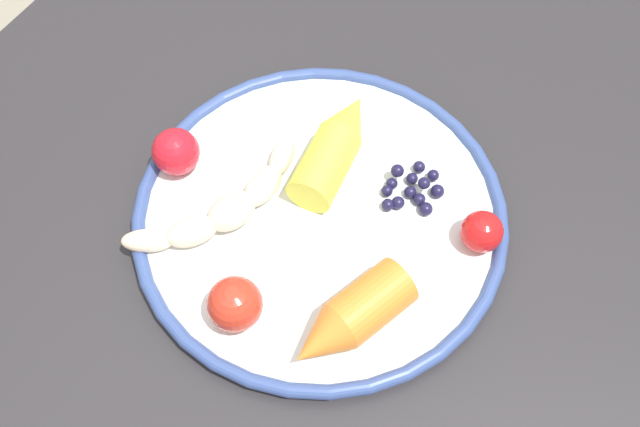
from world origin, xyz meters
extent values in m
cube|color=#272629|center=(0.00, 0.00, 0.71)|extent=(0.93, 0.87, 0.03)
cube|color=#242826|center=(-0.40, -0.37, 0.35)|extent=(0.05, 0.05, 0.70)
cylinder|color=white|center=(-0.02, -0.04, 0.73)|extent=(0.31, 0.31, 0.01)
torus|color=#344985|center=(-0.02, -0.04, 0.74)|extent=(0.32, 0.32, 0.01)
ellipsoid|color=beige|center=(0.08, -0.14, 0.75)|extent=(0.04, 0.05, 0.02)
ellipsoid|color=beige|center=(0.05, -0.12, 0.75)|extent=(0.05, 0.05, 0.02)
ellipsoid|color=beige|center=(0.02, -0.10, 0.75)|extent=(0.05, 0.04, 0.03)
ellipsoid|color=beige|center=(-0.01, -0.09, 0.75)|extent=(0.05, 0.03, 0.02)
ellipsoid|color=beige|center=(-0.05, -0.10, 0.75)|extent=(0.05, 0.03, 0.02)
cylinder|color=orange|center=(0.04, 0.04, 0.76)|extent=(0.07, 0.06, 0.04)
cone|color=orange|center=(0.08, 0.02, 0.76)|extent=(0.05, 0.05, 0.04)
cylinder|color=yellow|center=(-0.05, -0.05, 0.76)|extent=(0.07, 0.05, 0.04)
cone|color=yellow|center=(-0.11, -0.06, 0.76)|extent=(0.05, 0.05, 0.04)
sphere|color=#191638|center=(-0.09, 0.01, 0.74)|extent=(0.01, 0.01, 0.01)
sphere|color=#191638|center=(-0.10, 0.01, 0.74)|extent=(0.01, 0.01, 0.01)
sphere|color=#191638|center=(-0.10, 0.03, 0.74)|extent=(0.01, 0.01, 0.01)
sphere|color=#191638|center=(-0.06, 0.01, 0.74)|extent=(0.01, 0.01, 0.01)
sphere|color=#191638|center=(-0.08, 0.03, 0.74)|extent=(0.01, 0.01, 0.01)
sphere|color=#191638|center=(-0.07, 0.00, 0.74)|extent=(0.01, 0.01, 0.01)
sphere|color=#191638|center=(-0.07, 0.04, 0.74)|extent=(0.01, 0.01, 0.01)
sphere|color=#191638|center=(-0.08, 0.00, 0.74)|extent=(0.01, 0.01, 0.01)
sphere|color=#191638|center=(-0.09, 0.04, 0.74)|extent=(0.01, 0.01, 0.01)
sphere|color=#191638|center=(-0.08, 0.02, 0.74)|extent=(0.01, 0.01, 0.01)
sphere|color=#191638|center=(-0.06, 0.01, 0.74)|extent=(0.01, 0.01, 0.01)
sphere|color=#191638|center=(-0.09, 0.03, 0.75)|extent=(0.01, 0.01, 0.01)
sphere|color=#191638|center=(-0.09, 0.00, 0.75)|extent=(0.01, 0.01, 0.01)
sphere|color=red|center=(0.00, -0.17, 0.76)|extent=(0.04, 0.04, 0.04)
sphere|color=red|center=(-0.07, 0.09, 0.76)|extent=(0.04, 0.04, 0.04)
sphere|color=red|center=(0.09, -0.05, 0.76)|extent=(0.04, 0.04, 0.04)
camera|label=1|loc=(0.24, 0.12, 1.28)|focal=40.77mm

